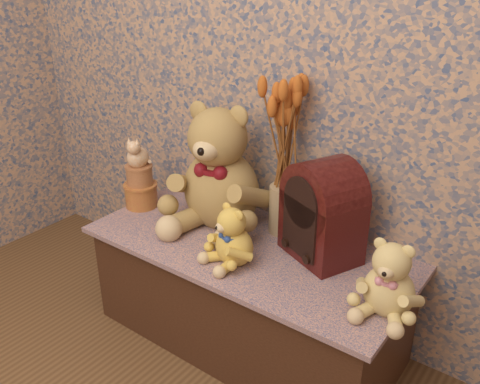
{
  "coord_description": "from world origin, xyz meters",
  "views": [
    {
      "loc": [
        0.98,
        -0.14,
        1.43
      ],
      "look_at": [
        0.0,
        1.17,
        0.68
      ],
      "focal_mm": 38.37,
      "sensor_mm": 36.0,
      "label": 1
    }
  ],
  "objects": [
    {
      "name": "display_shelf",
      "position": [
        0.0,
        1.22,
        0.22
      ],
      "size": [
        1.24,
        0.58,
        0.44
      ],
      "primitive_type": "cube",
      "color": "navy",
      "rests_on": "ground"
    },
    {
      "name": "teddy_large",
      "position": [
        -0.21,
        1.32,
        0.71
      ],
      "size": [
        0.53,
        0.59,
        0.53
      ],
      "primitive_type": null,
      "rotation": [
        0.0,
        0.0,
        0.23
      ],
      "color": "olive",
      "rests_on": "display_shelf"
    },
    {
      "name": "teddy_medium",
      "position": [
        0.03,
        1.1,
        0.56
      ],
      "size": [
        0.25,
        0.27,
        0.24
      ],
      "primitive_type": null,
      "rotation": [
        0.0,
        0.0,
        -0.34
      ],
      "color": "gold",
      "rests_on": "display_shelf"
    },
    {
      "name": "teddy_small",
      "position": [
        0.57,
        1.16,
        0.57
      ],
      "size": [
        0.23,
        0.26,
        0.26
      ],
      "primitive_type": null,
      "rotation": [
        0.0,
        0.0,
        0.07
      ],
      "color": "tan",
      "rests_on": "display_shelf"
    },
    {
      "name": "cathedral_radio",
      "position": [
        0.25,
        1.32,
        0.62
      ],
      "size": [
        0.32,
        0.29,
        0.37
      ],
      "primitive_type": null,
      "rotation": [
        0.0,
        0.0,
        -0.41
      ],
      "color": "black",
      "rests_on": "display_shelf"
    },
    {
      "name": "ceramic_vase",
      "position": [
        0.05,
        1.39,
        0.54
      ],
      "size": [
        0.14,
        0.14,
        0.19
      ],
      "primitive_type": "cylinder",
      "rotation": [
        0.0,
        0.0,
        -0.23
      ],
      "color": "tan",
      "rests_on": "display_shelf"
    },
    {
      "name": "dried_stalks",
      "position": [
        0.05,
        1.39,
        0.85
      ],
      "size": [
        0.25,
        0.25,
        0.44
      ],
      "primitive_type": null,
      "rotation": [
        0.0,
        0.0,
        0.09
      ],
      "color": "#C05A1E",
      "rests_on": "ceramic_vase"
    },
    {
      "name": "biscuit_tin_lower",
      "position": [
        -0.57,
        1.22,
        0.49
      ],
      "size": [
        0.14,
        0.14,
        0.1
      ],
      "primitive_type": "cylinder",
      "rotation": [
        0.0,
        0.0,
        -0.03
      ],
      "color": "gold",
      "rests_on": "display_shelf"
    },
    {
      "name": "biscuit_tin_upper",
      "position": [
        -0.57,
        1.22,
        0.58
      ],
      "size": [
        0.14,
        0.14,
        0.09
      ],
      "primitive_type": "cylinder",
      "rotation": [
        0.0,
        0.0,
        0.33
      ],
      "color": "tan",
      "rests_on": "biscuit_tin_lower"
    },
    {
      "name": "cat_figurine",
      "position": [
        -0.57,
        1.22,
        0.69
      ],
      "size": [
        0.14,
        0.14,
        0.14
      ],
      "primitive_type": null,
      "rotation": [
        0.0,
        0.0,
        0.43
      ],
      "color": "silver",
      "rests_on": "biscuit_tin_upper"
    }
  ]
}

